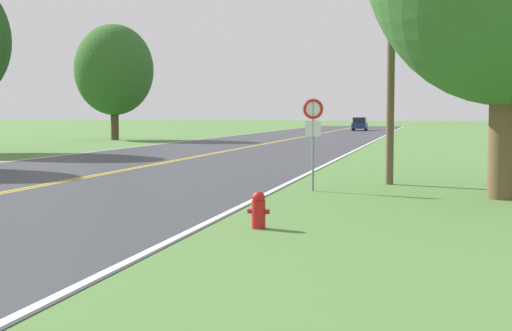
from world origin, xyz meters
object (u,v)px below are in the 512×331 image
object	(u,v)px
fire_hydrant	(259,210)
car_dark_blue_van_mid_near	(360,124)
traffic_sign	(313,121)
tree_right_cluster	(114,70)

from	to	relation	value
fire_hydrant	car_dark_blue_van_mid_near	size ratio (longest dim) A/B	0.17
traffic_sign	tree_right_cluster	xyz separation A→B (m)	(-21.76, 33.66, 3.68)
traffic_sign	fire_hydrant	bearing A→B (deg)	-89.59
fire_hydrant	car_dark_blue_van_mid_near	xyz separation A→B (m)	(-5.42, 75.35, 0.49)
tree_right_cluster	car_dark_blue_van_mid_near	distance (m)	38.96
fire_hydrant	tree_right_cluster	bearing A→B (deg)	118.40
car_dark_blue_van_mid_near	tree_right_cluster	bearing A→B (deg)	-26.53
fire_hydrant	tree_right_cluster	distance (m)	46.15
tree_right_cluster	traffic_sign	bearing A→B (deg)	-57.12
fire_hydrant	traffic_sign	size ratio (longest dim) A/B	0.27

